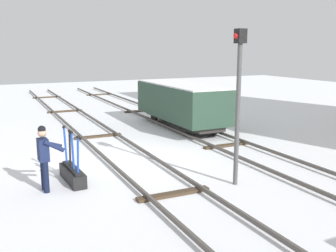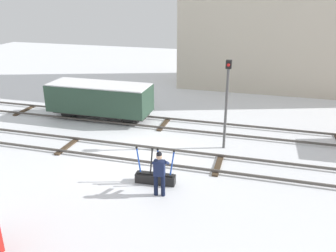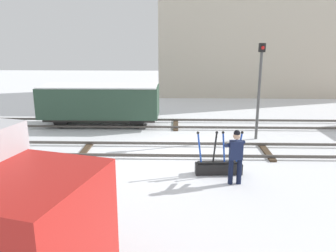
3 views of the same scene
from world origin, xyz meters
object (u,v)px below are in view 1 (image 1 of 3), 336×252
object	(u,v)px
freight_car_far_end	(181,102)
rail_worker	(44,155)
signal_post	(238,93)
switch_lever_frame	(72,173)

from	to	relation	value
freight_car_far_end	rail_worker	bearing A→B (deg)	-50.33
signal_post	switch_lever_frame	bearing A→B (deg)	-118.05
switch_lever_frame	signal_post	bearing A→B (deg)	58.57
switch_lever_frame	signal_post	world-z (taller)	signal_post
rail_worker	signal_post	size ratio (longest dim) A/B	0.42
signal_post	freight_car_far_end	world-z (taller)	signal_post
rail_worker	freight_car_far_end	size ratio (longest dim) A/B	0.30
signal_post	freight_car_far_end	xyz separation A→B (m)	(-7.24, 2.11, -1.29)
switch_lever_frame	rail_worker	bearing A→B (deg)	-65.27
signal_post	freight_car_far_end	size ratio (longest dim) A/B	0.71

